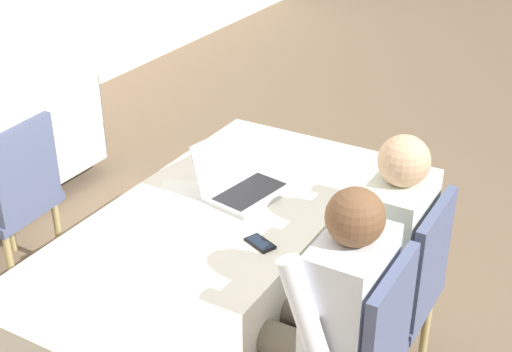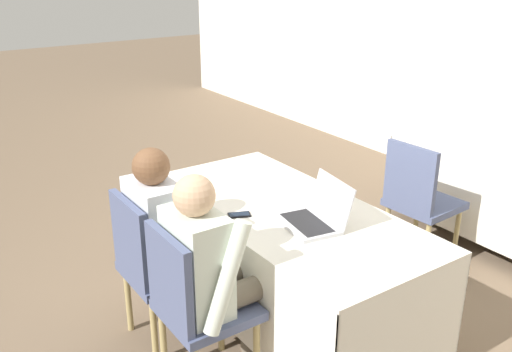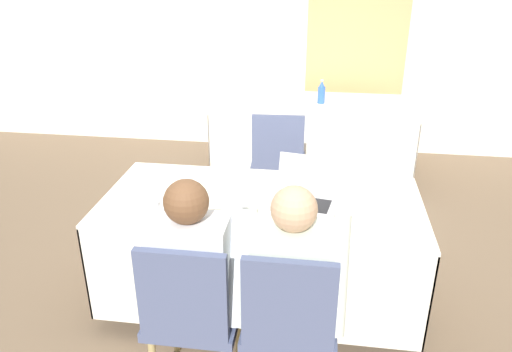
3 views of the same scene
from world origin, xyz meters
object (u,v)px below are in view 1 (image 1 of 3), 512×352
object	(u,v)px
laptop	(242,183)
chair_near_right	(397,286)
chair_far_spare	(12,196)
person_checkered_shirt	(328,309)
person_white_shirt	(376,246)
cell_phone	(260,243)

from	to	relation	value
laptop	chair_near_right	size ratio (longest dim) A/B	0.44
laptop	chair_near_right	distance (m)	0.79
laptop	chair_far_spare	size ratio (longest dim) A/B	0.44
chair_far_spare	person_checkered_shirt	world-z (taller)	person_checkered_shirt
person_checkered_shirt	person_white_shirt	xyz separation A→B (m)	(0.46, 0.00, 0.00)
cell_phone	chair_near_right	distance (m)	0.61
person_checkered_shirt	chair_near_right	bearing A→B (deg)	167.44
laptop	person_checkered_shirt	distance (m)	0.81
person_white_shirt	cell_phone	bearing A→B (deg)	-49.76
cell_phone	person_checkered_shirt	xyz separation A→B (m)	(-0.16, -0.36, -0.07)
chair_near_right	chair_far_spare	bearing A→B (deg)	-82.66
laptop	person_white_shirt	xyz separation A→B (m)	(-0.01, -0.64, -0.11)
laptop	chair_far_spare	bearing A→B (deg)	112.13
laptop	chair_near_right	xyz separation A→B (m)	(-0.01, -0.74, -0.27)
chair_near_right	laptop	bearing A→B (deg)	-91.09
laptop	chair_near_right	bearing A→B (deg)	-81.43
cell_phone	chair_near_right	bearing A→B (deg)	-34.12
laptop	cell_phone	size ratio (longest dim) A/B	2.87
cell_phone	person_checkered_shirt	bearing A→B (deg)	-90.78
chair_far_spare	person_checkered_shirt	size ratio (longest dim) A/B	0.78
laptop	chair_far_spare	distance (m)	1.25
person_checkered_shirt	person_white_shirt	bearing A→B (deg)	-180.00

